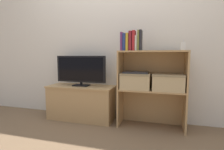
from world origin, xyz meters
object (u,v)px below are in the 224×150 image
at_px(book_plum, 122,42).
at_px(book_charcoal, 141,40).
at_px(tv, 81,70).
at_px(book_mustard, 128,42).
at_px(book_ivory, 137,43).
at_px(storage_basket_right, 168,81).
at_px(tv_stand, 82,102).
at_px(book_crimson, 134,41).
at_px(book_olive, 139,41).
at_px(baby_monitor, 183,46).
at_px(laptop, 136,72).
at_px(storage_basket_left, 136,80).
at_px(book_navy, 125,42).
at_px(book_maroon, 131,41).

distance_m(book_plum, book_charcoal, 0.23).
xyz_separation_m(tv, book_mustard, (0.68, -0.08, 0.36)).
relative_size(book_ivory, storage_basket_right, 0.48).
distance_m(tv_stand, book_crimson, 1.14).
bearing_deg(book_plum, book_olive, 0.00).
xyz_separation_m(book_mustard, storage_basket_right, (0.49, 0.04, -0.47)).
relative_size(tv, baby_monitor, 5.74).
xyz_separation_m(book_plum, book_mustard, (0.07, 0.00, -0.01)).
bearing_deg(laptop, storage_basket_right, 0.00).
bearing_deg(storage_basket_left, laptop, 180.00).
distance_m(book_navy, book_ivory, 0.14).
distance_m(tv, book_ivory, 0.87).
bearing_deg(book_mustard, tv, 173.55).
bearing_deg(book_olive, tv, 174.59).
xyz_separation_m(book_navy, book_olive, (0.17, 0.00, 0.02)).
bearing_deg(laptop, book_maroon, -144.50).
xyz_separation_m(book_olive, baby_monitor, (0.51, 0.06, -0.07)).
height_order(book_crimson, book_olive, same).
relative_size(tv, book_navy, 3.50).
bearing_deg(tv, tv_stand, 90.00).
height_order(tv, book_maroon, book_maroon).
xyz_separation_m(book_navy, baby_monitor, (0.68, 0.06, -0.05)).
height_order(tv, laptop, tv).
distance_m(book_ivory, book_charcoal, 0.06).
bearing_deg(baby_monitor, book_maroon, -174.40).
distance_m(tv, book_plum, 0.72).
bearing_deg(book_charcoal, storage_basket_right, 7.71).
bearing_deg(tv, laptop, -2.39).
distance_m(book_mustard, storage_basket_left, 0.49).
xyz_separation_m(tv_stand, storage_basket_left, (0.78, -0.03, 0.36)).
bearing_deg(tv_stand, book_ivory, -5.70).
distance_m(tv, book_olive, 0.90).
relative_size(book_navy, baby_monitor, 1.64).
height_order(book_crimson, laptop, book_crimson).
relative_size(book_navy, book_crimson, 0.86).
xyz_separation_m(book_plum, book_crimson, (0.15, 0.00, 0.01)).
relative_size(book_navy, book_olive, 0.86).
bearing_deg(book_olive, book_maroon, -180.00).
distance_m(book_navy, book_maroon, 0.07).
relative_size(tv_stand, book_ivory, 5.32).
xyz_separation_m(book_plum, storage_basket_right, (0.56, 0.04, -0.48)).
relative_size(tv, storage_basket_right, 1.98).
xyz_separation_m(book_navy, laptop, (0.13, 0.04, -0.37)).
bearing_deg(book_maroon, storage_basket_right, 5.63).
relative_size(book_plum, book_ivory, 1.26).
height_order(tv, storage_basket_right, tv).
bearing_deg(book_maroon, laptop, 35.50).
height_order(book_mustard, laptop, book_mustard).
relative_size(storage_basket_left, laptop, 1.19).
xyz_separation_m(book_crimson, book_charcoal, (0.08, 0.00, 0.00)).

